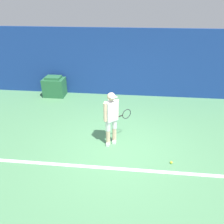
# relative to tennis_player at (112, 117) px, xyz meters

# --- Properties ---
(ground_plane) EXTENTS (24.00, 24.00, 0.00)m
(ground_plane) POSITION_rel_tennis_player_xyz_m (0.17, -0.21, -0.89)
(ground_plane) COLOR #518C5B
(back_wall) EXTENTS (24.00, 0.10, 2.80)m
(back_wall) POSITION_rel_tennis_player_xyz_m (0.17, 3.69, 0.51)
(back_wall) COLOR navy
(back_wall) RESTS_ON ground_plane
(court_baseline) EXTENTS (21.60, 0.10, 0.01)m
(court_baseline) POSITION_rel_tennis_player_xyz_m (0.17, -1.09, -0.89)
(court_baseline) COLOR white
(court_baseline) RESTS_ON ground_plane
(tennis_player) EXTENTS (0.73, 0.64, 1.61)m
(tennis_player) POSITION_rel_tennis_player_xyz_m (0.00, 0.00, 0.00)
(tennis_player) COLOR beige
(tennis_player) RESTS_ON ground_plane
(tennis_ball) EXTENTS (0.07, 0.07, 0.07)m
(tennis_ball) POSITION_rel_tennis_player_xyz_m (1.64, -0.74, -0.86)
(tennis_ball) COLOR #D1E533
(tennis_ball) RESTS_ON ground_plane
(covered_chair) EXTENTS (0.90, 0.65, 0.87)m
(covered_chair) POSITION_rel_tennis_player_xyz_m (-2.84, 3.27, -0.48)
(covered_chair) COLOR #28663D
(covered_chair) RESTS_ON ground_plane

